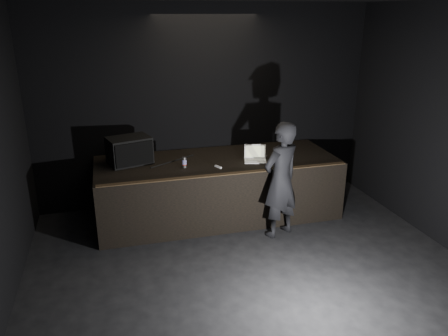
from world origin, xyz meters
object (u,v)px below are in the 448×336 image
object	(u,v)px
stage_riser	(217,187)
beer_can	(184,162)
person	(281,180)
stage_monitor	(130,150)
laptop	(255,157)

from	to	relation	value
stage_riser	beer_can	distance (m)	0.87
beer_can	person	distance (m)	1.54
stage_monitor	person	distance (m)	2.47
stage_monitor	beer_can	world-z (taller)	stage_monitor
laptop	beer_can	size ratio (longest dim) A/B	2.50
stage_monitor	person	world-z (taller)	person
person	stage_monitor	bearing A→B (deg)	-51.91
laptop	beer_can	distance (m)	1.20
stage_riser	stage_monitor	size ratio (longest dim) A/B	5.27
stage_monitor	beer_can	bearing A→B (deg)	-43.72
stage_monitor	beer_can	size ratio (longest dim) A/B	4.43
stage_riser	beer_can	size ratio (longest dim) A/B	23.32
stage_monitor	laptop	xyz separation A→B (m)	(2.02, -0.38, -0.16)
stage_monitor	laptop	size ratio (longest dim) A/B	1.77
stage_riser	beer_can	xyz separation A→B (m)	(-0.60, -0.24, 0.59)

